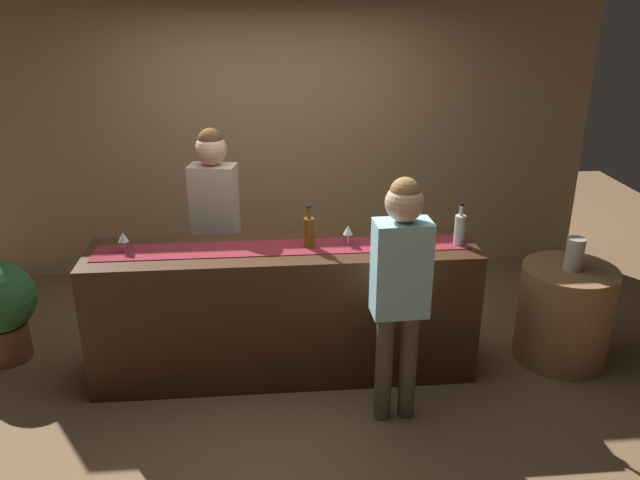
{
  "coord_description": "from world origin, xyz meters",
  "views": [
    {
      "loc": [
        -0.11,
        -4.03,
        2.64
      ],
      "look_at": [
        0.25,
        0.0,
        1.02
      ],
      "focal_mm": 35.78,
      "sensor_mm": 36.0,
      "label": 1
    }
  ],
  "objects_px": {
    "customer_sipping": "(401,278)",
    "vase_on_side_table": "(575,254)",
    "wine_bottle_clear": "(460,229)",
    "round_side_table": "(564,314)",
    "potted_plant_tall": "(0,305)",
    "wine_bottle_amber": "(309,231)",
    "wine_glass_near_customer": "(123,238)",
    "wine_glass_mid_counter": "(348,231)",
    "bartender": "(215,212)"
  },
  "relations": [
    {
      "from": "wine_glass_near_customer",
      "to": "potted_plant_tall",
      "type": "height_order",
      "value": "wine_glass_near_customer"
    },
    {
      "from": "bartender",
      "to": "vase_on_side_table",
      "type": "bearing_deg",
      "value": 177.67
    },
    {
      "from": "round_side_table",
      "to": "potted_plant_tall",
      "type": "height_order",
      "value": "potted_plant_tall"
    },
    {
      "from": "wine_glass_mid_counter",
      "to": "potted_plant_tall",
      "type": "height_order",
      "value": "wine_glass_mid_counter"
    },
    {
      "from": "customer_sipping",
      "to": "wine_bottle_amber",
      "type": "bearing_deg",
      "value": 127.32
    },
    {
      "from": "wine_bottle_amber",
      "to": "vase_on_side_table",
      "type": "height_order",
      "value": "wine_bottle_amber"
    },
    {
      "from": "wine_bottle_amber",
      "to": "wine_glass_near_customer",
      "type": "distance_m",
      "value": 1.24
    },
    {
      "from": "bartender",
      "to": "potted_plant_tall",
      "type": "distance_m",
      "value": 1.72
    },
    {
      "from": "wine_bottle_clear",
      "to": "wine_bottle_amber",
      "type": "relative_size",
      "value": 1.0
    },
    {
      "from": "bartender",
      "to": "wine_bottle_clear",
      "type": "bearing_deg",
      "value": 171.07
    },
    {
      "from": "wine_glass_mid_counter",
      "to": "customer_sipping",
      "type": "height_order",
      "value": "customer_sipping"
    },
    {
      "from": "wine_bottle_clear",
      "to": "wine_glass_mid_counter",
      "type": "xyz_separation_m",
      "value": [
        -0.77,
        0.06,
        -0.01
      ]
    },
    {
      "from": "wine_bottle_amber",
      "to": "customer_sipping",
      "type": "height_order",
      "value": "customer_sipping"
    },
    {
      "from": "wine_bottle_clear",
      "to": "round_side_table",
      "type": "bearing_deg",
      "value": 1.9
    },
    {
      "from": "bartender",
      "to": "potted_plant_tall",
      "type": "bearing_deg",
      "value": 19.52
    },
    {
      "from": "vase_on_side_table",
      "to": "potted_plant_tall",
      "type": "xyz_separation_m",
      "value": [
        -4.17,
        0.37,
        -0.41
      ]
    },
    {
      "from": "customer_sipping",
      "to": "round_side_table",
      "type": "relative_size",
      "value": 2.21
    },
    {
      "from": "customer_sipping",
      "to": "round_side_table",
      "type": "bearing_deg",
      "value": 20.89
    },
    {
      "from": "round_side_table",
      "to": "bartender",
      "type": "bearing_deg",
      "value": 167.1
    },
    {
      "from": "wine_glass_mid_counter",
      "to": "bartender",
      "type": "xyz_separation_m",
      "value": [
        -0.94,
        0.56,
        -0.04
      ]
    },
    {
      "from": "bartender",
      "to": "potted_plant_tall",
      "type": "xyz_separation_m",
      "value": [
        -1.59,
        -0.24,
        -0.59
      ]
    },
    {
      "from": "customer_sipping",
      "to": "vase_on_side_table",
      "type": "relative_size",
      "value": 6.8
    },
    {
      "from": "wine_bottle_clear",
      "to": "potted_plant_tall",
      "type": "bearing_deg",
      "value": 173.47
    },
    {
      "from": "bartender",
      "to": "customer_sipping",
      "type": "distance_m",
      "value": 1.68
    },
    {
      "from": "wine_bottle_clear",
      "to": "wine_glass_near_customer",
      "type": "distance_m",
      "value": 2.28
    },
    {
      "from": "potted_plant_tall",
      "to": "wine_bottle_amber",
      "type": "bearing_deg",
      "value": -8.39
    },
    {
      "from": "wine_glass_near_customer",
      "to": "bartender",
      "type": "relative_size",
      "value": 0.09
    },
    {
      "from": "wine_bottle_clear",
      "to": "vase_on_side_table",
      "type": "relative_size",
      "value": 1.26
    },
    {
      "from": "round_side_table",
      "to": "wine_glass_mid_counter",
      "type": "bearing_deg",
      "value": 179.05
    },
    {
      "from": "wine_glass_near_customer",
      "to": "potted_plant_tall",
      "type": "distance_m",
      "value": 1.24
    },
    {
      "from": "wine_bottle_clear",
      "to": "wine_glass_near_customer",
      "type": "relative_size",
      "value": 2.1
    },
    {
      "from": "wine_glass_near_customer",
      "to": "potted_plant_tall",
      "type": "relative_size",
      "value": 0.18
    },
    {
      "from": "bartender",
      "to": "potted_plant_tall",
      "type": "relative_size",
      "value": 2.15
    },
    {
      "from": "wine_glass_mid_counter",
      "to": "vase_on_side_table",
      "type": "distance_m",
      "value": 1.65
    },
    {
      "from": "wine_glass_near_customer",
      "to": "wine_glass_mid_counter",
      "type": "xyz_separation_m",
      "value": [
        1.51,
        -0.0,
        0.0
      ]
    },
    {
      "from": "wine_bottle_clear",
      "to": "wine_glass_near_customer",
      "type": "height_order",
      "value": "wine_bottle_clear"
    },
    {
      "from": "vase_on_side_table",
      "to": "round_side_table",
      "type": "bearing_deg",
      "value": 81.76
    },
    {
      "from": "round_side_table",
      "to": "wine_bottle_amber",
      "type": "bearing_deg",
      "value": 179.55
    },
    {
      "from": "wine_glass_near_customer",
      "to": "round_side_table",
      "type": "xyz_separation_m",
      "value": [
        3.15,
        -0.03,
        -0.71
      ]
    },
    {
      "from": "wine_bottle_clear",
      "to": "customer_sipping",
      "type": "height_order",
      "value": "customer_sipping"
    },
    {
      "from": "customer_sipping",
      "to": "potted_plant_tall",
      "type": "distance_m",
      "value": 2.99
    },
    {
      "from": "wine_glass_near_customer",
      "to": "customer_sipping",
      "type": "bearing_deg",
      "value": -19.68
    },
    {
      "from": "wine_bottle_amber",
      "to": "potted_plant_tall",
      "type": "relative_size",
      "value": 0.39
    },
    {
      "from": "wine_glass_near_customer",
      "to": "round_side_table",
      "type": "bearing_deg",
      "value": -0.51
    },
    {
      "from": "wine_bottle_amber",
      "to": "round_side_table",
      "type": "bearing_deg",
      "value": -0.45
    },
    {
      "from": "bartender",
      "to": "customer_sipping",
      "type": "height_order",
      "value": "bartender"
    },
    {
      "from": "wine_bottle_clear",
      "to": "vase_on_side_table",
      "type": "height_order",
      "value": "wine_bottle_clear"
    },
    {
      "from": "wine_bottle_clear",
      "to": "bartender",
      "type": "height_order",
      "value": "bartender"
    },
    {
      "from": "round_side_table",
      "to": "wine_bottle_clear",
      "type": "bearing_deg",
      "value": -178.1
    },
    {
      "from": "wine_bottle_amber",
      "to": "round_side_table",
      "type": "xyz_separation_m",
      "value": [
        1.9,
        -0.01,
        -0.72
      ]
    }
  ]
}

